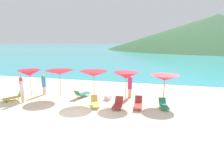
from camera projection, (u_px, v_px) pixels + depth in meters
ground_plane at (112, 85)px, 21.30m from camera, size 50.00×100.00×0.30m
ocean_water at (157, 46)px, 229.92m from camera, size 650.00×440.00×0.02m
headland_hill at (216, 32)px, 118.50m from camera, size 137.10×137.10×21.40m
umbrella_0 at (29, 73)px, 16.07m from camera, size 1.96×1.96×2.24m
umbrella_1 at (60, 72)px, 15.68m from camera, size 2.31×2.31×2.27m
umbrella_2 at (94, 74)px, 14.57m from camera, size 2.42×2.42×2.38m
umbrella_3 at (126, 75)px, 14.29m from camera, size 2.13×2.13×2.35m
umbrella_4 at (165, 78)px, 14.07m from camera, size 2.35×2.35×2.17m
lounge_chair_0 at (82, 94)px, 15.89m from camera, size 1.00×1.67×0.71m
lounge_chair_1 at (138, 104)px, 13.33m from camera, size 0.66×1.62×0.71m
lounge_chair_2 at (164, 105)px, 13.28m from camera, size 0.78×1.56×0.58m
lounge_chair_3 at (14, 97)px, 15.08m from camera, size 1.23×1.66×0.73m
lounge_chair_4 at (118, 104)px, 13.31m from camera, size 0.64×1.44×0.70m
lounge_chair_5 at (95, 103)px, 13.71m from camera, size 1.14×1.69×0.64m
beachgoer_0 at (21, 85)px, 16.52m from camera, size 0.30×0.30×1.67m
beachgoer_1 at (44, 84)px, 16.56m from camera, size 0.35×0.35×1.83m
beachgoer_2 at (22, 91)px, 14.36m from camera, size 0.30×0.30×1.68m
beachgoer_3 at (130, 86)px, 15.72m from camera, size 0.37×0.37×1.91m
cooler_box at (108, 98)px, 15.23m from camera, size 0.59×0.50×0.34m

